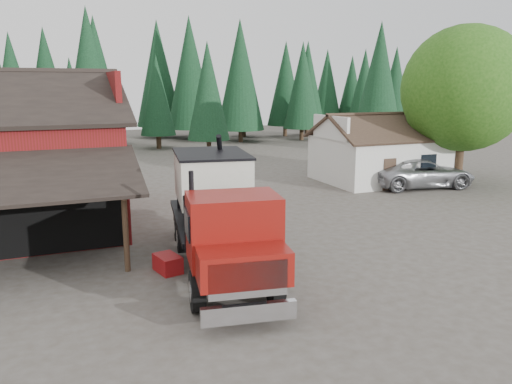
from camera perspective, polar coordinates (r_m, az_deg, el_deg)
name	(u,v)px	position (r m, az deg, el deg)	size (l,w,h in m)	color
ground	(297,269)	(18.06, 4.65, -8.76)	(120.00, 120.00, 0.00)	#484239
farmhouse	(381,156)	(35.17, 14.05, 3.99)	(8.60, 6.42, 4.65)	silver
deciduous_tree	(465,93)	(35.17, 22.75, 10.36)	(8.00, 8.00, 10.20)	#382619
conifer_backdrop	(126,144)	(57.88, -14.63, 5.36)	(76.00, 16.00, 16.00)	black
near_pine_b	(208,91)	(47.05, -5.52, 11.42)	(3.96, 3.96, 10.40)	#382619
near_pine_c	(379,80)	(50.65, 13.89, 12.31)	(4.84, 4.84, 12.40)	#382619
near_pine_d	(90,74)	(49.15, -18.49, 12.65)	(5.28, 5.28, 13.40)	#382619
feed_truck	(219,210)	(17.57, -4.26, -2.05)	(4.32, 10.42, 4.57)	black
silver_car	(421,173)	(33.59, 18.38, 2.08)	(3.08, 6.68, 1.86)	#A1A2A8
equip_box	(168,264)	(17.93, -10.05, -8.05)	(0.70, 1.10, 0.60)	maroon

